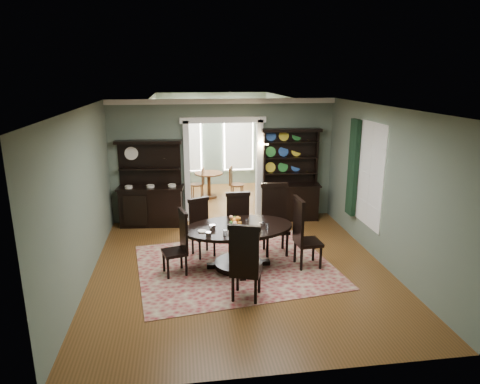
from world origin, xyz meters
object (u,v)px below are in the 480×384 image
object	(u,v)px
parlor_table	(209,181)
welsh_dresser	(290,187)
dining_table	(238,239)
sideboard	(151,196)

from	to	relation	value
parlor_table	welsh_dresser	bearing A→B (deg)	-49.04
dining_table	welsh_dresser	xyz separation A→B (m)	(1.68, 2.66, 0.26)
sideboard	welsh_dresser	world-z (taller)	welsh_dresser
dining_table	sideboard	bearing A→B (deg)	115.60
dining_table	sideboard	world-z (taller)	sideboard
sideboard	parlor_table	size ratio (longest dim) A/B	2.52
dining_table	parlor_table	distance (m)	4.85
dining_table	welsh_dresser	distance (m)	3.16
sideboard	welsh_dresser	size ratio (longest dim) A/B	0.90
parlor_table	sideboard	bearing A→B (deg)	-125.40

